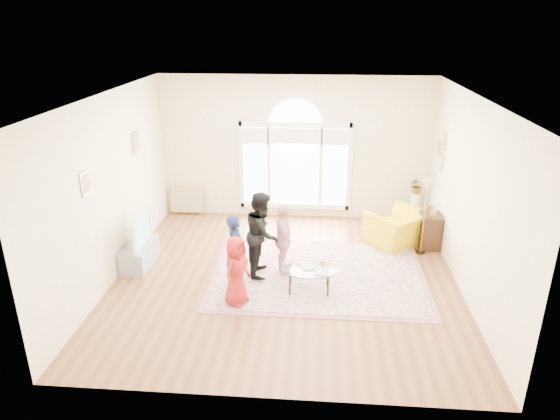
# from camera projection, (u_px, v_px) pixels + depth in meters

# --- Properties ---
(ground) EXTENTS (6.00, 6.00, 0.00)m
(ground) POSITION_uv_depth(u_px,v_px,m) (286.00, 278.00, 8.89)
(ground) COLOR brown
(ground) RESTS_ON ground
(room_shell) EXTENTS (6.00, 6.00, 6.00)m
(room_shell) POSITION_uv_depth(u_px,v_px,m) (295.00, 152.00, 10.94)
(room_shell) COLOR #F1E6BC
(room_shell) RESTS_ON ground
(area_rug) EXTENTS (3.60, 2.60, 0.02)m
(area_rug) POSITION_uv_depth(u_px,v_px,m) (318.00, 275.00, 8.98)
(area_rug) COLOR #C0B097
(area_rug) RESTS_ON ground
(rug_border) EXTENTS (3.80, 2.80, 0.01)m
(rug_border) POSITION_uv_depth(u_px,v_px,m) (318.00, 275.00, 8.98)
(rug_border) COLOR #975E66
(rug_border) RESTS_ON ground
(tv_console) EXTENTS (0.45, 1.00, 0.42)m
(tv_console) POSITION_uv_depth(u_px,v_px,m) (140.00, 254.00, 9.29)
(tv_console) COLOR gray
(tv_console) RESTS_ON ground
(television) EXTENTS (0.16, 0.98, 0.56)m
(television) POSITION_uv_depth(u_px,v_px,m) (137.00, 230.00, 9.11)
(television) COLOR black
(television) RESTS_ON tv_console
(coffee_table) EXTENTS (1.00, 0.65, 0.54)m
(coffee_table) POSITION_uv_depth(u_px,v_px,m) (309.00, 270.00, 8.33)
(coffee_table) COLOR silver
(coffee_table) RESTS_ON ground
(armchair) EXTENTS (1.44, 1.42, 0.70)m
(armchair) POSITION_uv_depth(u_px,v_px,m) (397.00, 228.00, 10.07)
(armchair) COLOR yellow
(armchair) RESTS_ON ground
(side_cabinet) EXTENTS (0.40, 0.50, 0.70)m
(side_cabinet) POSITION_uv_depth(u_px,v_px,m) (429.00, 231.00, 9.96)
(side_cabinet) COLOR black
(side_cabinet) RESTS_ON ground
(floor_lamp) EXTENTS (0.26, 0.26, 1.51)m
(floor_lamp) POSITION_uv_depth(u_px,v_px,m) (427.00, 191.00, 9.36)
(floor_lamp) COLOR black
(floor_lamp) RESTS_ON ground
(plant_pedestal) EXTENTS (0.20, 0.20, 0.70)m
(plant_pedestal) POSITION_uv_depth(u_px,v_px,m) (415.00, 208.00, 11.12)
(plant_pedestal) COLOR white
(plant_pedestal) RESTS_ON ground
(potted_plant) EXTENTS (0.39, 0.35, 0.37)m
(potted_plant) POSITION_uv_depth(u_px,v_px,m) (417.00, 185.00, 10.93)
(potted_plant) COLOR #33722D
(potted_plant) RESTS_ON plant_pedestal
(leaning_picture) EXTENTS (0.80, 0.14, 0.62)m
(leaning_picture) POSITION_uv_depth(u_px,v_px,m) (188.00, 214.00, 11.76)
(leaning_picture) COLOR tan
(leaning_picture) RESTS_ON ground
(child_red) EXTENTS (0.56, 0.66, 1.16)m
(child_red) POSITION_uv_depth(u_px,v_px,m) (236.00, 271.00, 7.89)
(child_red) COLOR #A71D1D
(child_red) RESTS_ON area_rug
(child_navy) EXTENTS (0.32, 0.46, 1.23)m
(child_navy) POSITION_uv_depth(u_px,v_px,m) (236.00, 249.00, 8.52)
(child_navy) COLOR #141B3A
(child_navy) RESTS_ON area_rug
(child_black) EXTENTS (0.58, 0.74, 1.53)m
(child_black) POSITION_uv_depth(u_px,v_px,m) (262.00, 234.00, 8.76)
(child_black) COLOR black
(child_black) RESTS_ON area_rug
(child_pink) EXTENTS (0.48, 0.82, 1.31)m
(child_pink) POSITION_uv_depth(u_px,v_px,m) (284.00, 240.00, 8.80)
(child_pink) COLOR #EFA7BA
(child_pink) RESTS_ON area_rug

